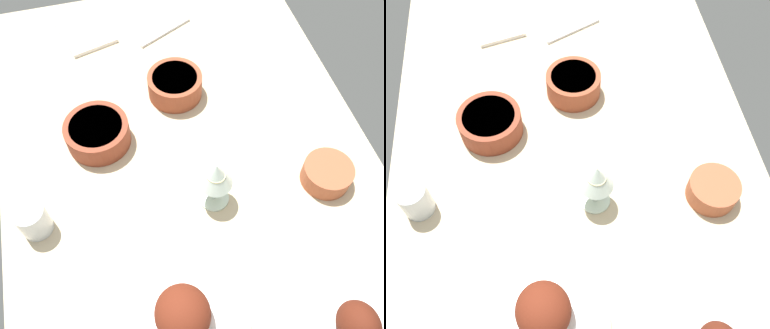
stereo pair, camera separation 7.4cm
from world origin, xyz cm
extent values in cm
cube|color=#C6B28E|center=(0.00, 0.00, 2.00)|extent=(140.00, 90.00, 4.00)
cylinder|color=white|center=(35.39, -11.42, 4.80)|extent=(26.37, 26.37, 1.60)
ellipsoid|color=#602314|center=(33.44, -10.82, 9.52)|extent=(11.35, 10.68, 8.53)
cylinder|color=brown|center=(-14.04, -20.20, 7.15)|extent=(15.75, 15.75, 6.30)
cylinder|color=white|center=(-14.04, -20.20, 9.80)|extent=(12.91, 12.91, 1.00)
cylinder|color=#A35133|center=(10.98, 29.51, 6.56)|extent=(11.50, 11.50, 5.13)
cylinder|color=#4C192D|center=(10.98, 29.51, 8.63)|extent=(9.43, 9.43, 1.00)
cylinder|color=brown|center=(-24.33, 1.89, 7.20)|extent=(14.35, 14.35, 6.41)
cylinder|color=#DBCC7A|center=(-24.33, 1.89, 9.91)|extent=(11.77, 11.77, 1.00)
cylinder|color=silver|center=(8.96, 2.80, 4.25)|extent=(7.00, 7.00, 0.50)
cylinder|color=silver|center=(8.96, 2.80, 8.00)|extent=(1.00, 1.00, 7.00)
cone|color=silver|center=(8.96, 2.80, 14.75)|extent=(7.60, 7.60, 6.50)
cylinder|color=beige|center=(8.96, 2.80, 13.30)|extent=(4.18, 4.18, 2.80)
cylinder|color=silver|center=(5.89, -36.90, 8.12)|extent=(6.81, 6.81, 8.24)
cube|color=white|center=(-54.37, -18.26, 4.60)|extent=(19.55, 17.61, 1.20)
cube|color=silver|center=(-48.07, 4.76, 4.40)|extent=(8.90, 16.84, 0.80)
camera|label=1|loc=(51.97, -14.02, 92.05)|focal=40.09mm
camera|label=2|loc=(53.39, -6.80, 92.05)|focal=40.09mm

